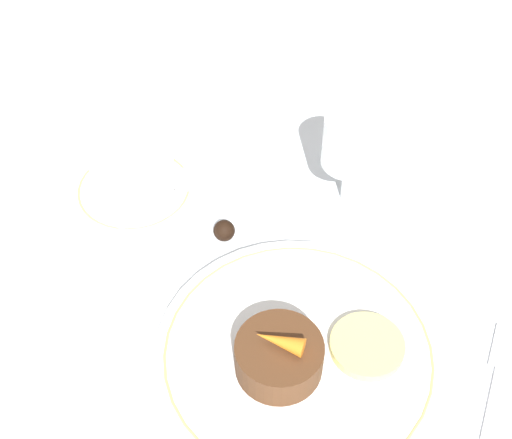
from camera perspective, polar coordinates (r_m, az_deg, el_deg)
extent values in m
plane|color=white|center=(0.70, 5.27, -10.55)|extent=(3.00, 3.00, 0.00)
cylinder|color=white|center=(0.69, 3.36, -10.79)|extent=(0.27, 0.27, 0.01)
torus|color=tan|center=(0.69, 3.38, -10.55)|extent=(0.26, 0.26, 0.00)
cylinder|color=white|center=(0.84, -9.68, 2.29)|extent=(0.14, 0.14, 0.01)
torus|color=tan|center=(0.84, -9.72, 2.48)|extent=(0.13, 0.13, 0.00)
cylinder|color=white|center=(0.82, -9.85, 4.11)|extent=(0.09, 0.09, 0.06)
cylinder|color=#331E0F|center=(0.82, -9.88, 4.31)|extent=(0.08, 0.08, 0.05)
torus|color=white|center=(0.79, -6.27, 3.32)|extent=(0.03, 0.01, 0.04)
cube|color=silver|center=(0.81, -8.42, 0.83)|extent=(0.04, 0.08, 0.00)
ellipsoid|color=silver|center=(0.83, -5.49, 2.71)|extent=(0.02, 0.03, 0.00)
cylinder|color=silver|center=(0.83, 7.01, 1.78)|extent=(0.06, 0.06, 0.01)
cylinder|color=silver|center=(0.81, 7.20, 3.22)|extent=(0.01, 0.01, 0.05)
cylinder|color=silver|center=(0.77, 7.60, 6.22)|extent=(0.06, 0.06, 0.06)
cylinder|color=maroon|center=(0.78, 7.52, 5.59)|extent=(0.05, 0.05, 0.03)
cube|color=silver|center=(0.69, 18.06, -15.36)|extent=(0.01, 0.13, 0.01)
cube|color=silver|center=(0.74, 19.24, -9.56)|extent=(0.02, 0.05, 0.01)
cylinder|color=#4C2D19|center=(0.66, 1.85, -10.92)|extent=(0.08, 0.08, 0.04)
cone|color=orange|center=(0.64, 1.91, -9.70)|extent=(0.04, 0.02, 0.02)
cylinder|color=#EFE075|center=(0.69, 8.88, -9.96)|extent=(0.07, 0.07, 0.01)
sphere|color=black|center=(0.78, -2.56, -0.89)|extent=(0.02, 0.02, 0.02)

